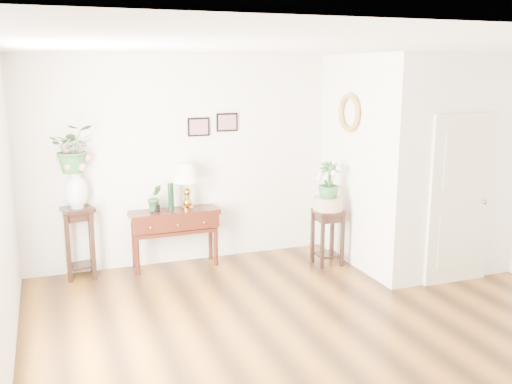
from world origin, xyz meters
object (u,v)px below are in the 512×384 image
console_table (175,239)px  table_lamp (187,183)px  plant_stand_b (327,237)px  plant_stand_a (80,243)px

console_table → table_lamp: bearing=-0.9°
table_lamp → plant_stand_b: 2.03m
table_lamp → plant_stand_a: (-1.39, 0.04, -0.68)m
console_table → plant_stand_a: plant_stand_a is taller
console_table → table_lamp: table_lamp is taller
plant_stand_a → console_table: bearing=-1.8°
table_lamp → plant_stand_a: table_lamp is taller
table_lamp → plant_stand_a: 1.55m
console_table → plant_stand_a: size_ratio=1.29×
console_table → plant_stand_a: 1.22m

